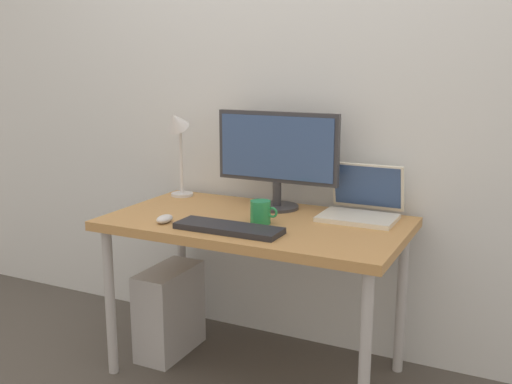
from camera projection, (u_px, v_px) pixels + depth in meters
name	position (u px, v px, depth m)	size (l,w,h in m)	color
ground_plane	(256.00, 371.00, 2.70)	(6.00, 6.00, 0.00)	#4C4742
back_wall	(294.00, 77.00, 2.78)	(4.40, 0.04, 2.60)	silver
desk	(256.00, 234.00, 2.56)	(1.27, 0.70, 0.71)	#B7844C
monitor	(278.00, 153.00, 2.68)	(0.58, 0.20, 0.44)	#333338
laptop	(362.00, 204.00, 2.57)	(0.32, 0.28, 0.23)	silver
desk_lamp	(177.00, 134.00, 2.90)	(0.11, 0.16, 0.44)	silver
keyboard	(229.00, 228.00, 2.37)	(0.44, 0.14, 0.02)	#232328
mouse	(165.00, 219.00, 2.49)	(0.06, 0.09, 0.03)	silver
coffee_mug	(261.00, 212.00, 2.47)	(0.12, 0.09, 0.10)	#268C4C
computer_tower	(170.00, 311.00, 2.84)	(0.18, 0.36, 0.42)	#B2B2B7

